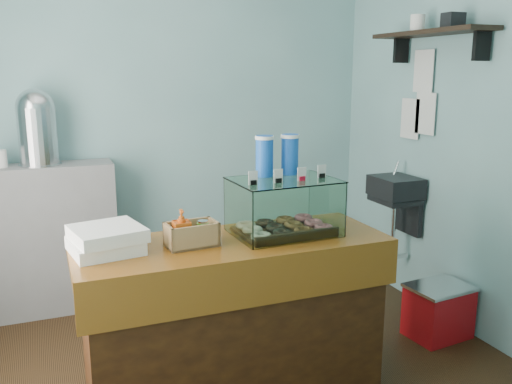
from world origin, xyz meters
name	(u,v)px	position (x,y,z in m)	size (l,w,h in m)	color
ground	(220,374)	(0.00, 0.00, 0.00)	(3.50, 3.50, 0.00)	black
room_shell	(220,80)	(0.03, 0.01, 1.71)	(3.54, 3.04, 2.82)	#6E9CA1
counter	(234,321)	(0.00, -0.25, 0.46)	(1.60, 0.60, 0.90)	#45240D
back_shelf	(46,239)	(-0.90, 1.32, 0.55)	(1.00, 0.32, 1.10)	gray
display_case	(282,201)	(0.30, -0.19, 1.07)	(0.56, 0.42, 0.51)	black
condiment_crate	(190,233)	(-0.23, -0.26, 0.97)	(0.26, 0.17, 0.19)	tan
pastry_boxes	(106,240)	(-0.62, -0.19, 0.96)	(0.37, 0.37, 0.12)	white
coffee_urn	(37,125)	(-0.89, 1.32, 1.38)	(0.29, 0.29, 0.54)	silver
red_cooler	(438,311)	(1.51, -0.09, 0.18)	(0.44, 0.35, 0.36)	red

